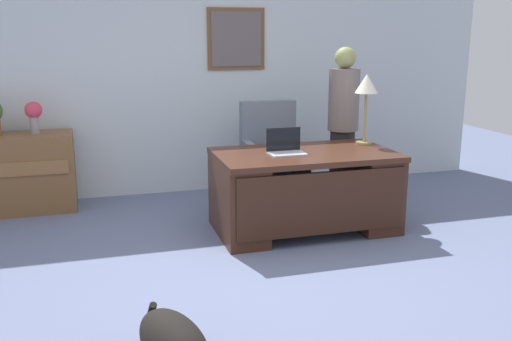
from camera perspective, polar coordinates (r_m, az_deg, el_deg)
name	(u,v)px	position (r m, az deg, el deg)	size (l,w,h in m)	color
ground_plane	(266,276)	(4.38, 1.06, -10.49)	(12.00, 12.00, 0.00)	slate
back_wall	(199,72)	(6.54, -5.77, 9.74)	(7.00, 0.16, 2.70)	silver
desk	(305,189)	(5.24, 4.94, -1.83)	(1.62, 0.94, 0.74)	#422316
credenza	(1,174)	(6.28, -24.18, -0.35)	(1.43, 0.50, 0.80)	brown
armchair	(272,159)	(6.04, 1.63, 1.16)	(0.60, 0.59, 1.09)	slate
person_standing	(343,124)	(6.07, 8.69, 4.58)	(0.32, 0.32, 1.65)	#262323
laptop	(285,147)	(5.10, 2.96, 2.33)	(0.32, 0.22, 0.22)	#B2B5BA
desk_lamp	(366,88)	(5.56, 11.00, 8.07)	(0.22, 0.22, 0.67)	#9E8447
vase_with_flowers	(34,113)	(6.14, -21.37, 5.36)	(0.17, 0.17, 0.32)	gray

